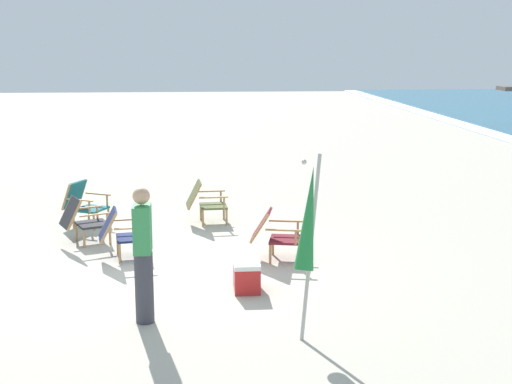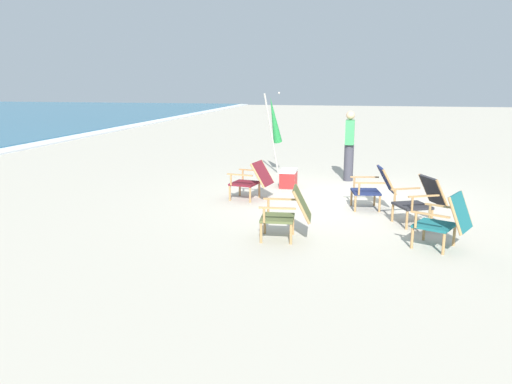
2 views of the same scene
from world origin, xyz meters
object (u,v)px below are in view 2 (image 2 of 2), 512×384
at_px(beach_chair_far_center, 446,220).
at_px(beach_chair_front_right, 422,199).
at_px(beach_chair_front_left, 375,186).
at_px(person_near_chairs, 349,145).
at_px(beach_chair_back_right, 289,211).
at_px(beach_chair_back_left, 253,179).
at_px(umbrella_furled_green, 274,121).
at_px(cooler_box, 288,178).

xyz_separation_m(beach_chair_far_center, beach_chair_front_right, (1.25, 0.18, -0.00)).
xyz_separation_m(beach_chair_front_left, person_near_chairs, (2.62, 0.54, 0.42)).
distance_m(beach_chair_back_right, beach_chair_back_left, 2.57).
height_order(beach_chair_front_right, umbrella_furled_green, umbrella_furled_green).
height_order(beach_chair_far_center, beach_chair_back_left, beach_chair_far_center).
xyz_separation_m(beach_chair_front_left, beach_chair_back_left, (0.24, 2.33, -0.00)).
height_order(beach_chair_back_right, umbrella_furled_green, umbrella_furled_green).
height_order(person_near_chairs, cooler_box, person_near_chairs).
xyz_separation_m(beach_chair_far_center, umbrella_furled_green, (5.23, 3.31, 0.90)).
relative_size(beach_chair_back_right, umbrella_furled_green, 0.39).
xyz_separation_m(umbrella_furled_green, cooler_box, (-1.50, -0.59, -1.13)).
bearing_deg(beach_chair_back_left, beach_chair_front_left, -95.89).
bearing_deg(beach_chair_far_center, person_near_chairs, 16.91).
height_order(beach_chair_far_center, beach_chair_front_right, beach_chair_far_center).
bearing_deg(cooler_box, umbrella_furled_green, 21.40).
xyz_separation_m(beach_chair_back_right, beach_chair_front_right, (1.24, -2.01, -0.00)).
bearing_deg(beach_chair_back_left, person_near_chairs, -37.04).
distance_m(beach_chair_back_right, person_near_chairs, 4.80).
xyz_separation_m(beach_chair_back_right, cooler_box, (3.71, 0.53, -0.22)).
bearing_deg(beach_chair_back_left, beach_chair_back_right, -156.07).
height_order(umbrella_furled_green, cooler_box, umbrella_furled_green).
distance_m(beach_chair_far_center, cooler_box, 4.61).
distance_m(beach_chair_back_left, umbrella_furled_green, 3.00).
relative_size(beach_chair_back_left, cooler_box, 1.78).
bearing_deg(umbrella_furled_green, beach_chair_back_right, -167.91).
xyz_separation_m(umbrella_furled_green, person_near_chairs, (-0.49, -1.87, -0.50)).
distance_m(beach_chair_front_right, person_near_chairs, 3.73).
bearing_deg(cooler_box, beach_chair_front_right, -134.21).
bearing_deg(cooler_box, beach_chair_far_center, -143.87).
xyz_separation_m(beach_chair_back_right, beach_chair_back_left, (2.35, 1.04, -0.01)).
bearing_deg(umbrella_furled_green, beach_chair_far_center, -147.68).
height_order(beach_chair_front_right, person_near_chairs, person_near_chairs).
distance_m(beach_chair_front_right, umbrella_furled_green, 5.14).
relative_size(beach_chair_back_right, person_near_chairs, 0.49).
relative_size(beach_chair_front_right, beach_chair_back_left, 1.05).
height_order(beach_chair_front_left, beach_chair_far_center, beach_chair_far_center).
height_order(beach_chair_front_right, cooler_box, beach_chair_front_right).
bearing_deg(umbrella_furled_green, beach_chair_back_left, -178.53).
bearing_deg(beach_chair_back_right, beach_chair_front_left, -31.40).
bearing_deg(cooler_box, beach_chair_back_right, -171.91).
height_order(beach_chair_front_right, beach_chair_back_left, beach_chair_front_right).
height_order(beach_chair_back_left, person_near_chairs, person_near_chairs).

